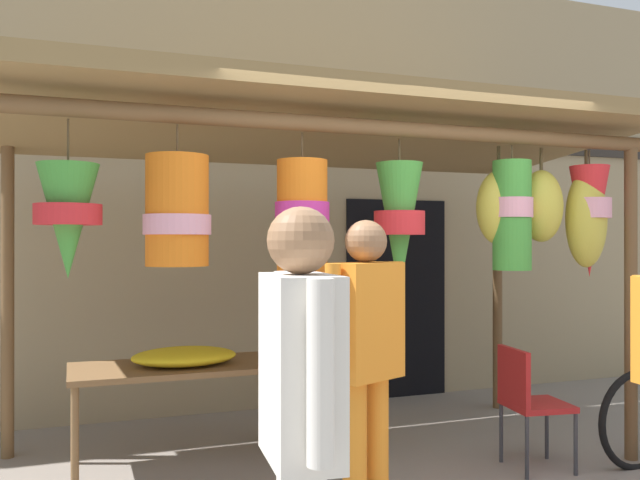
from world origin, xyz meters
name	(u,v)px	position (x,y,z in m)	size (l,w,h in m)	color
shop_facade	(288,183)	(0.01, 2.71, 2.15)	(10.24, 0.29, 4.31)	#9E8966
market_stall_canopy	(340,160)	(-0.22, 0.80, 2.15)	(4.74, 2.12, 2.56)	brown
display_table	(179,374)	(-1.27, 1.23, 0.64)	(1.49, 0.71, 0.71)	brown
flower_heap_on_table	(187,356)	(-1.23, 1.18, 0.77)	(0.73, 0.51, 0.12)	yellow
folding_chair	(527,397)	(0.97, 0.31, 0.50)	(0.45, 0.45, 0.84)	#AD1E1E
wicker_basket_by_table	(316,423)	(-0.18, 1.42, 0.15)	(0.47, 0.47, 0.30)	olive
vendor_in_orange	(366,348)	(-0.49, -0.23, 1.00)	(0.55, 0.36, 1.69)	orange
customer_foreground	(301,411)	(-1.26, -1.40, 1.00)	(0.26, 0.59, 1.69)	silver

